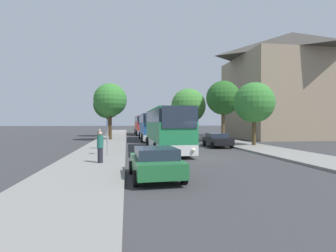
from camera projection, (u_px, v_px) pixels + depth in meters
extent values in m
plane|color=#38383A|center=(199.00, 158.00, 17.97)|extent=(300.00, 300.00, 0.00)
cube|color=gray|center=(94.00, 159.00, 16.88)|extent=(4.00, 120.00, 0.15)
cube|color=gray|center=(292.00, 155.00, 19.05)|extent=(4.00, 120.00, 0.15)
cube|color=gray|center=(292.00, 99.00, 40.29)|extent=(17.66, 13.66, 12.14)
pyramid|color=#423D38|center=(292.00, 46.00, 40.16)|extent=(17.66, 13.66, 4.10)
cube|color=silver|center=(166.00, 144.00, 22.23)|extent=(2.60, 11.14, 0.70)
cube|color=#23844C|center=(166.00, 131.00, 22.22)|extent=(2.60, 11.14, 1.48)
cube|color=#232D3D|center=(166.00, 116.00, 22.20)|extent=(2.62, 10.92, 0.95)
cube|color=#23844C|center=(166.00, 110.00, 22.19)|extent=(2.54, 10.92, 0.12)
cube|color=#232D3D|center=(180.00, 117.00, 16.67)|extent=(2.30, 0.07, 1.45)
sphere|color=#F4EAC1|center=(166.00, 151.00, 16.55)|extent=(0.24, 0.24, 0.24)
sphere|color=#F4EAC1|center=(193.00, 150.00, 16.83)|extent=(0.24, 0.24, 0.24)
cylinder|color=black|center=(156.00, 149.00, 18.74)|extent=(0.30, 1.00, 1.00)
cylinder|color=black|center=(190.00, 149.00, 19.14)|extent=(0.30, 1.00, 1.00)
cylinder|color=black|center=(148.00, 142.00, 25.33)|extent=(0.30, 1.00, 1.00)
cylinder|color=black|center=(174.00, 142.00, 25.74)|extent=(0.30, 1.00, 1.00)
cube|color=silver|center=(150.00, 135.00, 35.56)|extent=(2.56, 11.90, 0.70)
cube|color=#285BA8|center=(150.00, 128.00, 35.54)|extent=(2.56, 11.90, 1.44)
cube|color=#232D3D|center=(150.00, 119.00, 35.53)|extent=(2.59, 11.67, 0.95)
cube|color=#285BA8|center=(150.00, 115.00, 35.52)|extent=(2.51, 11.66, 0.12)
cube|color=#232D3D|center=(154.00, 120.00, 29.62)|extent=(2.23, 0.08, 1.45)
sphere|color=#F4EAC1|center=(147.00, 138.00, 29.51)|extent=(0.24, 0.24, 0.24)
sphere|color=#F4EAC1|center=(162.00, 138.00, 29.76)|extent=(0.24, 0.24, 0.24)
cylinder|color=black|center=(142.00, 138.00, 31.85)|extent=(0.31, 1.00, 1.00)
cylinder|color=black|center=(163.00, 138.00, 32.22)|extent=(0.31, 1.00, 1.00)
cylinder|color=black|center=(140.00, 135.00, 38.90)|extent=(0.31, 1.00, 1.00)
cylinder|color=black|center=(157.00, 135.00, 39.27)|extent=(0.31, 1.00, 1.00)
cube|color=gray|center=(142.00, 131.00, 51.04)|extent=(2.57, 11.62, 0.70)
cube|color=red|center=(142.00, 126.00, 51.02)|extent=(2.57, 11.62, 1.53)
cube|color=#232D3D|center=(142.00, 119.00, 51.00)|extent=(2.59, 11.39, 0.95)
cube|color=red|center=(142.00, 117.00, 50.99)|extent=(2.52, 11.39, 0.12)
cube|color=#232D3D|center=(145.00, 120.00, 45.26)|extent=(2.19, 0.08, 1.45)
sphere|color=#F4EAC1|center=(140.00, 132.00, 45.13)|extent=(0.24, 0.24, 0.24)
sphere|color=#F4EAC1|center=(150.00, 132.00, 45.42)|extent=(0.24, 0.24, 0.24)
cylinder|color=black|center=(137.00, 133.00, 47.41)|extent=(0.31, 1.00, 1.00)
cylinder|color=black|center=(150.00, 133.00, 47.81)|extent=(0.31, 1.00, 1.00)
cylinder|color=black|center=(135.00, 131.00, 54.27)|extent=(0.31, 1.00, 1.00)
cylinder|color=black|center=(147.00, 131.00, 54.67)|extent=(0.31, 1.00, 1.00)
cube|color=#236B38|center=(155.00, 165.00, 11.40)|extent=(2.11, 4.08, 0.61)
cube|color=#232D3D|center=(156.00, 153.00, 11.24)|extent=(1.79, 2.15, 0.44)
cylinder|color=black|center=(131.00, 167.00, 12.42)|extent=(0.23, 0.63, 0.62)
cylinder|color=black|center=(171.00, 166.00, 12.81)|extent=(0.23, 0.63, 0.62)
cylinder|color=black|center=(136.00, 178.00, 10.00)|extent=(0.23, 0.63, 0.62)
cylinder|color=black|center=(184.00, 176.00, 10.39)|extent=(0.23, 0.63, 0.62)
cube|color=black|center=(217.00, 141.00, 25.71)|extent=(1.98, 4.37, 0.61)
cube|color=#232D3D|center=(217.00, 135.00, 25.87)|extent=(1.70, 2.29, 0.44)
cylinder|color=black|center=(231.00, 145.00, 24.51)|extent=(0.21, 0.62, 0.62)
cylinder|color=black|center=(212.00, 145.00, 24.26)|extent=(0.21, 0.62, 0.62)
cylinder|color=black|center=(222.00, 143.00, 27.17)|extent=(0.21, 0.62, 0.62)
cylinder|color=black|center=(204.00, 143.00, 26.92)|extent=(0.21, 0.62, 0.62)
cylinder|color=gray|center=(107.00, 137.00, 18.29)|extent=(0.08, 0.08, 2.49)
cube|color=#1E56A3|center=(107.00, 124.00, 18.28)|extent=(0.03, 0.45, 0.60)
cylinder|color=#23232D|center=(100.00, 144.00, 22.83)|extent=(0.30, 0.30, 0.80)
cylinder|color=#333338|center=(100.00, 135.00, 22.82)|extent=(0.36, 0.36, 0.67)
sphere|color=tan|center=(100.00, 130.00, 22.82)|extent=(0.22, 0.22, 0.22)
cylinder|color=#23232D|center=(100.00, 155.00, 14.87)|extent=(0.30, 0.30, 0.85)
cylinder|color=#236656|center=(100.00, 142.00, 14.85)|extent=(0.36, 0.36, 0.71)
sphere|color=tan|center=(100.00, 133.00, 14.85)|extent=(0.23, 0.23, 0.23)
cylinder|color=#47331E|center=(110.00, 126.00, 34.66)|extent=(0.40, 0.40, 3.61)
sphere|color=#387F33|center=(110.00, 100.00, 34.61)|extent=(4.37, 4.37, 4.37)
cylinder|color=brown|center=(108.00, 125.00, 44.32)|extent=(0.40, 0.40, 3.50)
sphere|color=#286023|center=(108.00, 104.00, 44.26)|extent=(4.76, 4.76, 4.76)
cylinder|color=#513D23|center=(188.00, 127.00, 48.28)|extent=(0.40, 0.40, 2.90)
sphere|color=#428938|center=(188.00, 106.00, 48.22)|extent=(6.38, 6.38, 6.38)
cylinder|color=#513D23|center=(254.00, 131.00, 26.28)|extent=(0.40, 0.40, 2.76)
sphere|color=#387F33|center=(254.00, 102.00, 26.23)|extent=(4.04, 4.04, 4.04)
cylinder|color=brown|center=(223.00, 126.00, 32.63)|extent=(0.40, 0.40, 3.74)
sphere|color=#286023|center=(223.00, 98.00, 32.58)|extent=(4.23, 4.23, 4.23)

